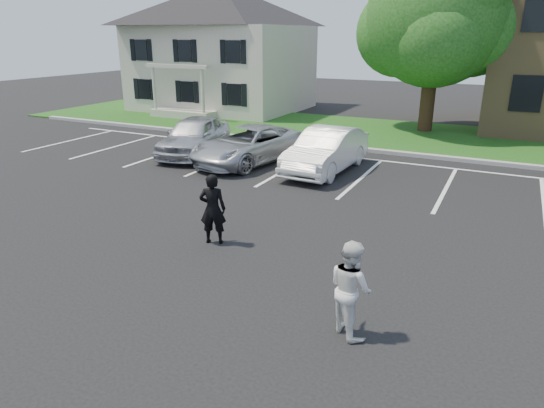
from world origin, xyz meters
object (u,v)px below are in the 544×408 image
object	(u,v)px
car_silver_minivan	(249,145)
man_white_shirt	(351,288)
car_silver_west	(194,136)
man_black_suit	(213,209)
car_white_sedan	(326,150)
tree	(438,20)
house	(222,49)

from	to	relation	value
car_silver_minivan	man_white_shirt	bearing A→B (deg)	-40.43
car_silver_west	car_silver_minivan	xyz separation A→B (m)	(2.65, -0.16, -0.08)
man_black_suit	car_white_sedan	xyz separation A→B (m)	(0.15, 7.20, -0.08)
tree	man_white_shirt	bearing A→B (deg)	-84.25
car_silver_west	car_silver_minivan	bearing A→B (deg)	-15.69
house	car_white_sedan	world-z (taller)	house
tree	car_silver_minivan	distance (m)	11.76
car_silver_minivan	tree	bearing A→B (deg)	74.35
house	tree	bearing A→B (deg)	-9.56
car_silver_west	car_white_sedan	distance (m)	5.74
man_white_shirt	car_silver_minivan	bearing A→B (deg)	-14.60
man_black_suit	house	bearing A→B (deg)	-80.84
man_black_suit	car_silver_minivan	distance (m)	7.66
tree	car_silver_west	xyz separation A→B (m)	(-7.73, -9.37, -4.56)
house	tree	world-z (taller)	tree
house	man_black_suit	distance (m)	22.26
tree	car_white_sedan	xyz separation A→B (m)	(-1.99, -9.40, -4.58)
man_white_shirt	car_white_sedan	world-z (taller)	man_white_shirt
house	car_white_sedan	bearing A→B (deg)	-45.31
man_white_shirt	car_silver_west	bearing A→B (deg)	-5.98
house	car_silver_west	distance (m)	13.38
man_white_shirt	car_silver_minivan	world-z (taller)	man_white_shirt
house	tree	xyz separation A→B (m)	(13.55, -2.28, 1.52)
tree	car_silver_minivan	xyz separation A→B (m)	(-5.08, -9.54, -4.65)
man_black_suit	car_white_sedan	bearing A→B (deg)	-113.17
man_black_suit	car_silver_minivan	bearing A→B (deg)	-89.40
car_silver_west	car_white_sedan	size ratio (longest dim) A/B	0.99
man_white_shirt	car_white_sedan	size ratio (longest dim) A/B	0.35
man_white_shirt	man_black_suit	bearing A→B (deg)	10.45
house	man_white_shirt	size ratio (longest dim) A/B	6.24
car_white_sedan	man_white_shirt	bearing A→B (deg)	-64.76
house	car_white_sedan	xyz separation A→B (m)	(11.56, -11.68, -3.06)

